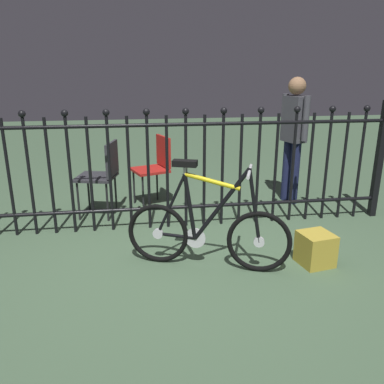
% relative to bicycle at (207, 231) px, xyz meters
% --- Properties ---
extents(ground_plane, '(20.00, 20.00, 0.00)m').
position_rel_bicycle_xyz_m(ground_plane, '(-0.14, 0.19, -0.33)').
color(ground_plane, '#445F44').
extents(iron_fence, '(4.60, 0.07, 1.32)m').
position_rel_bicycle_xyz_m(iron_fence, '(-0.20, 0.94, 0.34)').
color(iron_fence, black).
rests_on(iron_fence, ground).
extents(bicycle, '(1.34, 0.56, 0.94)m').
position_rel_bicycle_xyz_m(bicycle, '(0.00, 0.00, 0.00)').
color(bicycle, black).
rests_on(bicycle, ground).
extents(chair_red, '(0.50, 0.50, 0.85)m').
position_rel_bicycle_xyz_m(chair_red, '(-0.33, 1.70, 0.19)').
color(chair_red, black).
rests_on(chair_red, ground).
extents(chair_charcoal, '(0.50, 0.50, 0.86)m').
position_rel_bicycle_xyz_m(chair_charcoal, '(-0.95, 1.39, 0.20)').
color(chair_charcoal, black).
rests_on(chair_charcoal, ground).
extents(person_visitor, '(0.26, 0.46, 1.54)m').
position_rel_bicycle_xyz_m(person_visitor, '(1.36, 1.57, 0.58)').
color(person_visitor, '#191E3F').
rests_on(person_visitor, ground).
extents(display_crate, '(0.31, 0.31, 0.29)m').
position_rel_bicycle_xyz_m(display_crate, '(0.95, -0.09, -0.19)').
color(display_crate, '#B29933').
rests_on(display_crate, ground).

